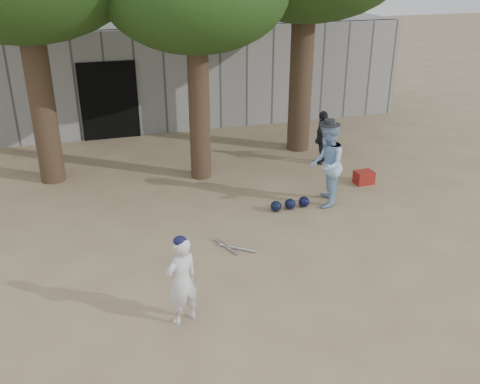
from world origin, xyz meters
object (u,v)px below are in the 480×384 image
object	(u,v)px
boy_player	(182,281)
spectator_blue	(327,165)
spectator_dark	(323,137)
red_bag	(364,177)

from	to	relation	value
boy_player	spectator_blue	size ratio (longest dim) A/B	0.76
spectator_blue	spectator_dark	bearing A→B (deg)	-176.39
boy_player	spectator_blue	bearing A→B (deg)	-162.90
spectator_blue	red_bag	world-z (taller)	spectator_blue
red_bag	boy_player	bearing A→B (deg)	-142.85
spectator_blue	boy_player	bearing A→B (deg)	-23.27
red_bag	spectator_dark	bearing A→B (deg)	104.10
spectator_dark	red_bag	xyz separation A→B (m)	(0.38, -1.52, -0.53)
boy_player	spectator_dark	size ratio (longest dim) A/B	0.99
spectator_blue	red_bag	bearing A→B (deg)	146.32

